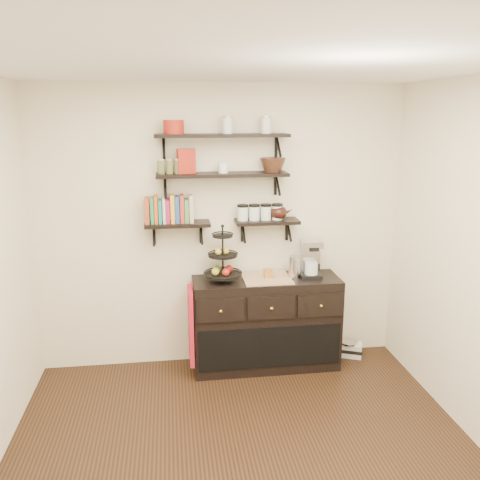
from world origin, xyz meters
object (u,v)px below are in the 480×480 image
Objects in this scene: fruit_stand at (223,262)px; sideboard at (266,323)px; radio at (348,349)px; coffee_maker at (310,259)px.

sideboard is at bearing -0.52° from fruit_stand.
radio is at bearing 5.03° from sideboard.
fruit_stand reaches higher than radio.
fruit_stand is 1.63m from radio.
radio is at bearing 10.36° from coffee_maker.
fruit_stand is 1.72× the size of radio.
fruit_stand is (-0.41, 0.00, 0.63)m from sideboard.
fruit_stand is 1.42× the size of coffee_maker.
coffee_maker is (0.84, 0.02, -0.01)m from fruit_stand.
coffee_maker is at bearing 3.31° from sideboard.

